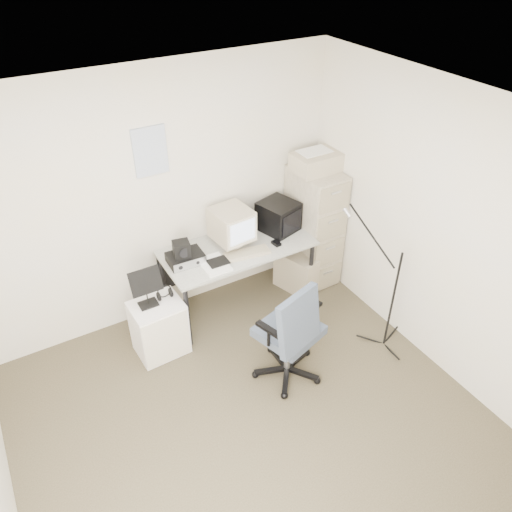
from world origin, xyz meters
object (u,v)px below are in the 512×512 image
filing_cabinet (313,226)px  desk (238,276)px  office_chair (289,329)px  side_cart (159,328)px

filing_cabinet → desk: bearing=-178.2°
office_chair → side_cart: office_chair is taller
filing_cabinet → office_chair: size_ratio=1.20×
desk → filing_cabinet: bearing=1.8°
office_chair → side_cart: 1.24m
filing_cabinet → side_cart: (-1.91, -0.26, -0.37)m
office_chair → side_cart: bearing=119.3°
filing_cabinet → side_cart: filing_cabinet is taller
desk → side_cart: size_ratio=2.65×
filing_cabinet → office_chair: filing_cabinet is taller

